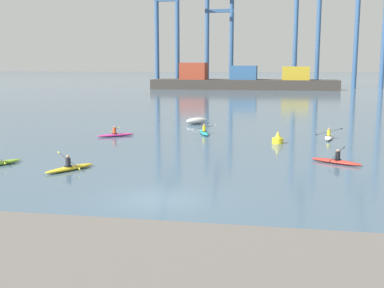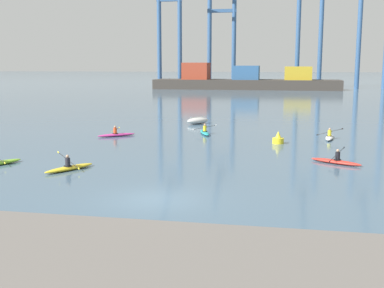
{
  "view_description": "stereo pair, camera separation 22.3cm",
  "coord_description": "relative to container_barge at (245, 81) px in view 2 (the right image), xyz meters",
  "views": [
    {
      "loc": [
        5.42,
        -21.06,
        6.23
      ],
      "look_at": [
        -0.62,
        12.43,
        0.6
      ],
      "focal_mm": 44.95,
      "sensor_mm": 36.0,
      "label": 1
    },
    {
      "loc": [
        5.64,
        -21.02,
        6.23
      ],
      "look_at": [
        -0.62,
        12.43,
        0.6
      ],
      "focal_mm": 44.95,
      "sensor_mm": 36.0,
      "label": 2
    }
  ],
  "objects": [
    {
      "name": "gantry_crane_west",
      "position": [
        -21.47,
        7.11,
        16.64
      ],
      "size": [
        7.0,
        17.61,
        39.35
      ],
      "color": "#335684",
      "rests_on": "ground"
    },
    {
      "name": "kayak_yellow",
      "position": [
        -2.86,
        -98.09,
        -2.01
      ],
      "size": [
        2.19,
        3.26,
        1.06
      ],
      "color": "yellow",
      "rests_on": "ground"
    },
    {
      "name": "ground_plane",
      "position": [
        3.89,
        -103.29,
        -2.18
      ],
      "size": [
        800.0,
        800.0,
        0.0
      ],
      "primitive_type": "plane",
      "color": "#425B70"
    },
    {
      "name": "capsized_dinghy",
      "position": [
        0.79,
        -74.31,
        -1.83
      ],
      "size": [
        2.6,
        2.63,
        0.76
      ],
      "color": "beige",
      "rests_on": "ground"
    },
    {
      "name": "kayak_teal",
      "position": [
        2.71,
        -81.64,
        -2.01
      ],
      "size": [
        2.16,
        3.42,
        0.95
      ],
      "color": "teal",
      "rests_on": "ground"
    },
    {
      "name": "gantry_crane_east_mid",
      "position": [
        16.29,
        11.07,
        17.7
      ],
      "size": [
        7.15,
        16.77,
        41.89
      ],
      "color": "#335684",
      "rests_on": "ground"
    },
    {
      "name": "kayak_white",
      "position": [
        13.6,
        -82.53,
        -2.01
      ],
      "size": [
        2.19,
        3.45,
        0.99
      ],
      "color": "silver",
      "rests_on": "ground"
    },
    {
      "name": "container_barge",
      "position": [
        0.0,
        0.0,
        0.0
      ],
      "size": [
        47.07,
        9.37,
        6.73
      ],
      "color": "#38332D",
      "rests_on": "ground"
    },
    {
      "name": "gantry_crane_east",
      "position": [
        31.98,
        7.43,
        17.41
      ],
      "size": [
        8.0,
        15.8,
        41.28
      ],
      "color": "#335684",
      "rests_on": "ground"
    },
    {
      "name": "channel_buoy",
      "position": [
        9.32,
        -85.78,
        -1.82
      ],
      "size": [
        0.9,
        0.9,
        1.0
      ],
      "color": "yellow",
      "rests_on": "ground"
    },
    {
      "name": "kayak_red",
      "position": [
        13.03,
        -93.18,
        -2.01
      ],
      "size": [
        3.23,
        2.26,
        1.0
      ],
      "color": "red",
      "rests_on": "ground"
    },
    {
      "name": "gantry_crane_west_mid",
      "position": [
        -7.56,
        11.85,
        14.51
      ],
      "size": [
        8.09,
        16.68,
        32.71
      ],
      "color": "#335684",
      "rests_on": "ground"
    },
    {
      "name": "kayak_magenta",
      "position": [
        -4.71,
        -84.49,
        -2.01
      ],
      "size": [
        3.05,
        2.57,
        0.98
      ],
      "color": "#C13384",
      "rests_on": "ground"
    }
  ]
}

